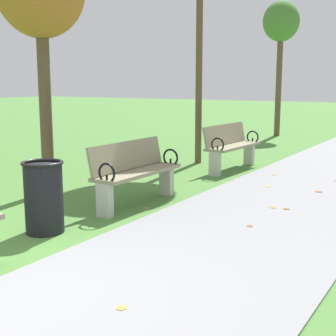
{
  "coord_description": "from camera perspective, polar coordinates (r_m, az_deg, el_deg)",
  "views": [
    {
      "loc": [
        3.4,
        -2.24,
        1.73
      ],
      "look_at": [
        -0.05,
        3.35,
        0.55
      ],
      "focal_mm": 51.52,
      "sensor_mm": 36.0,
      "label": 1
    }
  ],
  "objects": [
    {
      "name": "trash_bin",
      "position": [
        5.73,
        -14.49,
        -3.32
      ],
      "size": [
        0.48,
        0.48,
        0.84
      ],
      "color": "black",
      "rests_on": "ground"
    },
    {
      "name": "scattered_leaves",
      "position": [
        7.59,
        7.1,
        -2.95
      ],
      "size": [
        4.12,
        11.23,
        0.02
      ],
      "color": "gold",
      "rests_on": "ground"
    },
    {
      "name": "park_bench_3",
      "position": [
        9.61,
        7.46,
        2.65
      ],
      "size": [
        0.55,
        1.62,
        0.9
      ],
      "color": "gray",
      "rests_on": "ground"
    },
    {
      "name": "tree_4",
      "position": [
        16.1,
        13.22,
        16.13
      ],
      "size": [
        1.14,
        1.14,
        4.22
      ],
      "color": "brown",
      "rests_on": "ground"
    },
    {
      "name": "park_bench_2",
      "position": [
        6.81,
        -3.9,
        -0.37
      ],
      "size": [
        0.49,
        1.61,
        0.9
      ],
      "color": "gray",
      "rests_on": "ground"
    }
  ]
}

